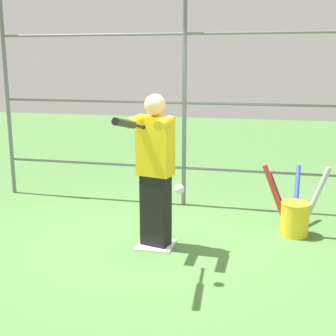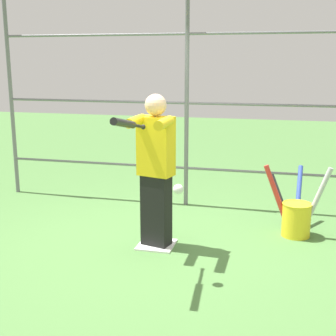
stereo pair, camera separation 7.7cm
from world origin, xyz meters
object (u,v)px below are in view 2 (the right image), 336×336
at_px(batter, 156,167).
at_px(softball_in_flight, 178,189).
at_px(bat_bucket, 296,215).
at_px(baseball_bat_swinging, 126,124).

height_order(batter, softball_in_flight, batter).
height_order(softball_in_flight, bat_bucket, softball_in_flight).
bearing_deg(bat_bucket, baseball_bat_swinging, 47.69).
bearing_deg(batter, softball_in_flight, 119.53).
bearing_deg(baseball_bat_swinging, softball_in_flight, -156.56).
xyz_separation_m(baseball_bat_swinging, softball_in_flight, (-0.42, -0.18, -0.61)).
relative_size(baseball_bat_swinging, bat_bucket, 0.97).
distance_m(baseball_bat_swinging, softball_in_flight, 0.77).
bearing_deg(batter, baseball_bat_swinging, 89.89).
distance_m(batter, baseball_bat_swinging, 1.10).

